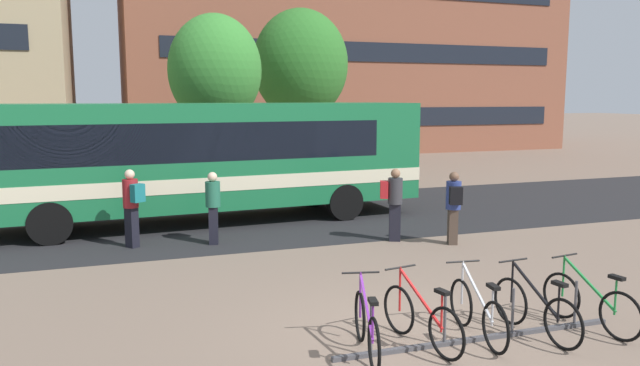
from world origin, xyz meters
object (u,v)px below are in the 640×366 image
Objects in this scene: city_bus at (203,157)px; commuter_teal_pack_0 at (213,202)px; parked_bicycle_purple_0 at (367,328)px; commuter_black_pack_2 at (454,203)px; parked_bicycle_green_4 at (590,303)px; commuter_teal_pack_1 at (132,203)px; street_tree_1 at (300,65)px; commuter_red_pack_3 at (394,199)px; street_tree_2 at (215,71)px; parked_bicycle_black_3 at (536,310)px; parked_bicycle_silver_2 at (477,312)px; parked_bicycle_red_1 at (421,319)px.

commuter_teal_pack_0 is (-0.17, -2.51, -0.81)m from city_bus.
parked_bicycle_purple_0 is 6.61m from commuter_black_pack_2.
commuter_teal_pack_0 is 5.51m from commuter_black_pack_2.
parked_bicycle_green_4 is 0.97× the size of commuter_teal_pack_1.
commuter_red_pack_3 is at bearing -98.66° from street_tree_1.
commuter_black_pack_2 is 11.39m from street_tree_2.
street_tree_1 reaches higher than parked_bicycle_black_3.
commuter_red_pack_3 is 10.36m from street_tree_2.
city_bus is 9.50m from parked_bicycle_purple_0.
commuter_red_pack_3 reaches higher than parked_bicycle_purple_0.
city_bus is at bearing 15.44° from parked_bicycle_green_4.
parked_bicycle_green_4 is at bearing -79.98° from parked_bicycle_purple_0.
street_tree_1 is at bearing -66.98° from commuter_teal_pack_1.
commuter_teal_pack_1 is at bearing -122.95° from street_tree_1.
parked_bicycle_silver_2 is 0.24× the size of street_tree_1.
parked_bicycle_black_3 is 8.91m from commuter_teal_pack_1.
parked_bicycle_purple_0 is 20.41m from street_tree_1.
city_bus is 7.25× the size of commuter_teal_pack_0.
commuter_red_pack_3 is at bearing -15.76° from parked_bicycle_purple_0.
street_tree_2 reaches higher than city_bus.
commuter_teal_pack_1 reaches higher than parked_bicycle_silver_2.
parked_bicycle_purple_0 is 3.45m from parked_bicycle_green_4.
commuter_red_pack_3 reaches higher than parked_bicycle_red_1.
parked_bicycle_green_4 is at bearing -80.19° from street_tree_2.
street_tree_1 is (0.92, 14.27, 3.83)m from commuter_black_pack_2.
parked_bicycle_silver_2 is (0.86, -0.03, 0.00)m from parked_bicycle_red_1.
city_bus is 6.53m from street_tree_2.
parked_bicycle_green_4 is 0.24× the size of street_tree_1.
parked_bicycle_red_1 is at bearing 26.62° from commuter_teal_pack_0.
street_tree_1 is 6.03m from street_tree_2.
parked_bicycle_silver_2 is at bearing 75.02° from parked_bicycle_green_4.
commuter_teal_pack_1 is (-3.41, 7.05, 0.64)m from parked_bicycle_red_1.
parked_bicycle_red_1 is 6.07m from commuter_black_pack_2.
commuter_red_pack_3 reaches higher than parked_bicycle_black_3.
parked_bicycle_red_1 is 15.69m from street_tree_2.
city_bus is 7.07× the size of parked_bicycle_silver_2.
commuter_red_pack_3 is 0.27× the size of street_tree_2.
commuter_teal_pack_0 reaches higher than parked_bicycle_black_3.
city_bus is 7.08× the size of commuter_red_pack_3.
city_bus is at bearing 69.08° from commuter_black_pack_2.
city_bus is 2.65m from commuter_teal_pack_0.
commuter_red_pack_3 is (4.03, -1.14, 0.02)m from commuter_teal_pack_0.
city_bus is at bearing -74.42° from commuter_teal_pack_1.
parked_bicycle_silver_2 is 0.27× the size of street_tree_2.
parked_bicycle_silver_2 is 1.77m from parked_bicycle_green_4.
city_bus is 7.11× the size of parked_bicycle_red_1.
parked_bicycle_green_4 is at bearing -174.51° from commuter_teal_pack_1.
parked_bicycle_green_4 is (3.45, -0.22, 0.00)m from parked_bicycle_purple_0.
parked_bicycle_black_3 is 0.27× the size of street_tree_2.
parked_bicycle_red_1 is at bearing -89.70° from commuter_red_pack_3.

